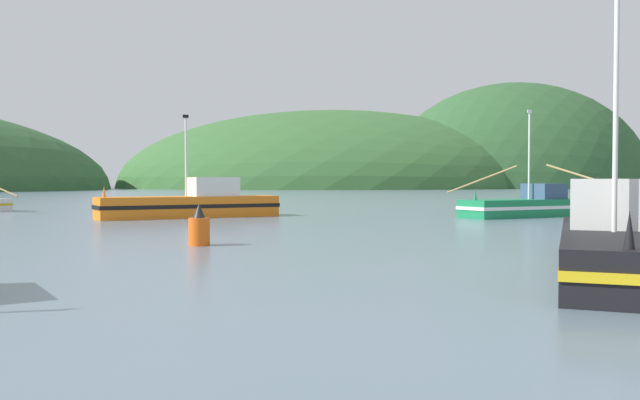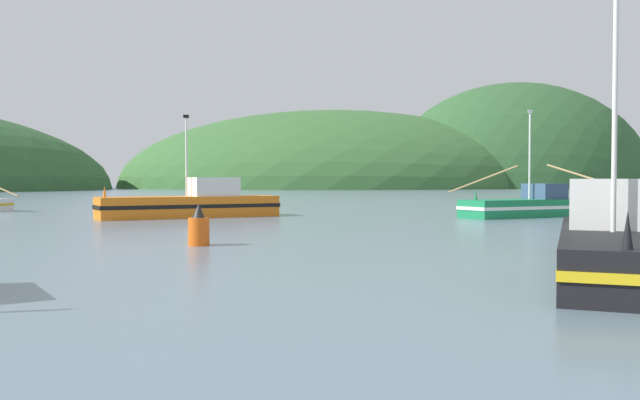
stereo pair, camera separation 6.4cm
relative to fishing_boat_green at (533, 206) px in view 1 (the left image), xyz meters
The scene contains 6 objects.
hill_far_right 173.22m from the fishing_boat_green, 75.43° to the left, with size 139.31×111.45×49.19m, color #386633.
hill_far_center 177.26m from the fishing_boat_green, 56.70° to the left, with size 87.90×70.32×66.88m, color #2D562D.
fishing_boat_green is the anchor object (origin of this frame).
fishing_boat_orange 21.44m from the fishing_boat_green, 164.99° to the left, with size 11.48×4.71×6.35m.
fishing_boat_black 25.70m from the fishing_boat_green, 120.76° to the right, with size 8.92×10.52×7.13m.
channel_buoy 25.73m from the fishing_boat_green, 150.74° to the right, with size 0.74×0.74×1.48m.
Camera 1 is at (-9.70, -5.31, 2.29)m, focal length 37.00 mm.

